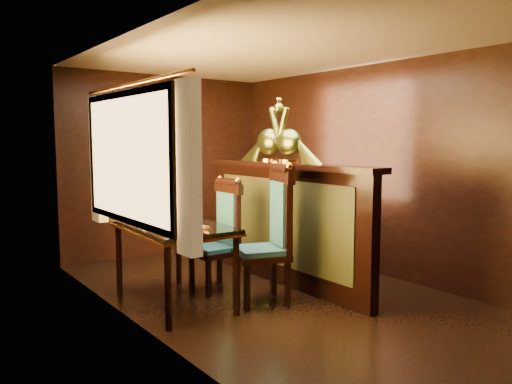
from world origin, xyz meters
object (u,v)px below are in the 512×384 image
Objects in this scene: dining_table at (173,231)px; chair_left at (273,229)px; peacock_left at (289,130)px; peacock_right at (269,130)px; chair_right at (223,231)px.

chair_left reaches higher than dining_table.
peacock_left is (1.32, -0.18, 0.99)m from dining_table.
peacock_left is (0.47, 0.32, 0.98)m from chair_left.
chair_left is at bearing -145.43° from peacock_left.
peacock_right reaches higher than dining_table.
chair_left is 1.15× the size of chair_right.
chair_left reaches higher than chair_right.
peacock_left reaches higher than chair_left.
peacock_left is (0.64, -0.34, 1.08)m from chair_right.
peacock_right is at bearing 74.73° from chair_left.
peacock_right is (1.32, 0.17, 0.99)m from dining_table.
chair_left is at bearing -75.12° from chair_right.
peacock_right reaches higher than chair_right.
chair_right is at bearing 123.78° from chair_left.
peacock_right reaches higher than peacock_left.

